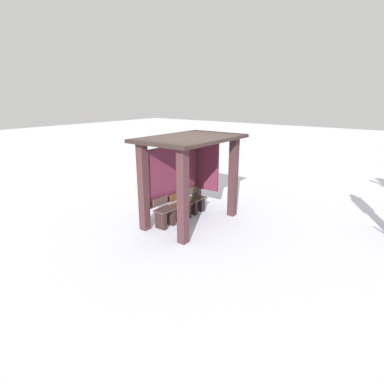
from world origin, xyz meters
name	(u,v)px	position (x,y,z in m)	size (l,w,h in m)	color
ground_plane	(191,222)	(0.00, 0.00, 0.00)	(60.00, 60.00, 0.00)	silver
bus_shelter	(188,163)	(0.08, 0.15, 1.60)	(2.76, 1.80, 2.30)	#3D2225
bench_left_inside	(165,215)	(-0.66, 0.34, 0.31)	(0.56, 0.37, 0.77)	#48302D
bench_center_inside	(181,209)	(0.00, 0.34, 0.28)	(0.56, 0.39, 0.72)	#56321A
bench_right_inside	(195,203)	(0.66, 0.34, 0.29)	(0.56, 0.38, 0.73)	#433E2A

